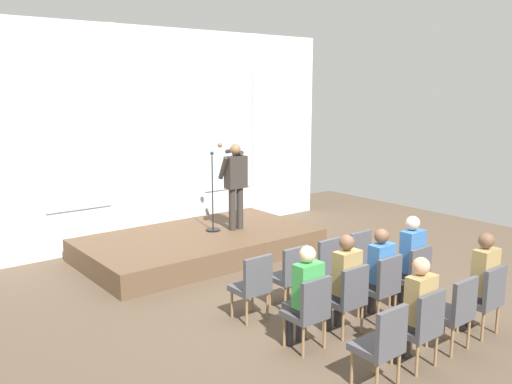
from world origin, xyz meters
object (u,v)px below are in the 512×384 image
Objects in this scene: chair_r1_c1 at (348,296)px; audience_r2_c3 at (481,278)px; chair_r0_c0 at (253,283)px; chair_r1_c2 at (382,284)px; chair_r2_c1 at (421,324)px; chair_r2_c3 at (485,296)px; chair_r0_c3 at (355,255)px; audience_r2_c1 at (416,306)px; audience_r1_c3 at (409,257)px; chair_r0_c2 at (324,264)px; chair_r2_c2 at (455,309)px; chair_r0_c1 at (291,273)px; chair_r1_c0 at (309,309)px; audience_r1_c2 at (378,269)px; mic_stand at (213,214)px; chair_r2_c0 at (382,342)px; audience_r1_c0 at (305,292)px; chair_r1_c3 at (413,273)px; audience_r1_c1 at (344,279)px; speaker at (235,180)px.

chair_r1_c1 is 0.69× the size of audience_r2_c3.
chair_r0_c0 is at bearing 134.05° from audience_r2_c3.
chair_r1_c2 is 1.00× the size of chair_r2_c1.
chair_r0_c0 is 1.00× the size of chair_r2_c3.
audience_r2_c1 reaches higher than chair_r0_c3.
audience_r1_c3 is at bearing -90.00° from chair_r0_c3.
chair_r2_c1 is (-0.69, -2.21, 0.00)m from chair_r0_c2.
chair_r2_c2 is at bearing 180.00° from chair_r2_c3.
audience_r1_c3 is at bearing -36.75° from chair_r0_c1.
chair_r0_c2 is 1.00× the size of chair_r2_c2.
chair_r0_c1 is 1.30m from chair_r1_c2.
chair_r0_c2 and chair_r0_c3 have the same top height.
chair_r0_c3 is 2.54m from audience_r2_c1.
chair_r2_c1 is at bearing -58.12° from chair_r1_c0.
audience_r1_c2 is 0.69m from audience_r1_c3.
chair_r0_c2 is 2.25m from audience_r2_c3.
chair_r0_c0 is 1.77m from chair_r1_c2.
chair_r0_c2 is 1.00× the size of chair_r1_c1.
chair_r1_c1 is (-1.38, -1.11, 0.00)m from chair_r0_c3.
chair_r2_c2 is (-0.69, -1.18, -0.22)m from audience_r1_c3.
chair_r0_c3 is at bearing -77.32° from mic_stand.
audience_r1_c2 is 1.38× the size of chair_r2_c0.
chair_r0_c3 is at bearing 90.00° from audience_r2_c3.
chair_r0_c1 is 1.25m from audience_r1_c0.
audience_r1_c2 is (-0.69, -1.02, 0.19)m from chair_r0_c3.
audience_r2_c3 is at bearing -45.95° from chair_r0_c0.
chair_r0_c1 is at bearing 180.00° from chair_r0_c3.
chair_r0_c3 is 2.60m from chair_r2_c1.
chair_r0_c3 is 1.77m from chair_r1_c1.
audience_r2_c3 is (1.38, 0.08, 0.22)m from chair_r2_c1.
chair_r0_c1 and chair_r2_c3 have the same top height.
audience_r2_c3 is (0.00, -1.03, 0.22)m from chair_r1_c3.
chair_r2_c0 and chair_r2_c3 have the same top height.
chair_r0_c2 is at bearing 58.12° from chair_r1_c1.
mic_stand is at bearing 99.54° from audience_r1_c3.
chair_r2_c0 is 0.69m from chair_r2_c1.
chair_r1_c0 is 0.72m from audience_r1_c1.
chair_r1_c2 is (1.38, -1.11, 0.00)m from chair_r0_c0.
audience_r2_c3 reaches higher than audience_r1_c1.
chair_r0_c2 is (-0.01, -3.03, -0.22)m from mic_stand.
mic_stand reaches higher than chair_r0_c1.
speaker is 4.20m from chair_r1_c1.
chair_r0_c0 and chair_r1_c2 have the same top height.
chair_r1_c0 is 1.00× the size of chair_r2_c3.
mic_stand is 3.12m from chair_r0_c1.
chair_r0_c2 is at bearing 180.00° from chair_r0_c3.
audience_r2_c1 is at bearing -102.52° from speaker.
mic_stand is 1.65× the size of chair_r0_c0.
mic_stand reaches higher than chair_r1_c1.
audience_r2_c1 is 1.38m from audience_r2_c3.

